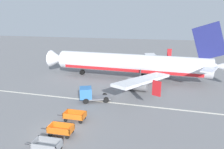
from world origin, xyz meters
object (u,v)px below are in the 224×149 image
baggage_cart_nearest (47,146)px  service_truck_beside_carts (89,94)px  baggage_cart_second_in_row (61,130)px  baggage_cart_third_in_row (75,116)px  airplane (135,64)px

baggage_cart_nearest → service_truck_beside_carts: 12.23m
baggage_cart_second_in_row → baggage_cart_third_in_row: bearing=89.9°
airplane → baggage_cart_third_in_row: bearing=-101.5°
airplane → service_truck_beside_carts: size_ratio=7.89×
baggage_cart_second_in_row → baggage_cart_third_in_row: (0.01, 3.29, 0.00)m
baggage_cart_second_in_row → service_truck_beside_carts: bearing=93.4°
baggage_cart_second_in_row → airplane: bearing=80.1°
airplane → baggage_cart_nearest: (-3.74, -25.47, -2.45)m
baggage_cart_second_in_row → service_truck_beside_carts: 9.36m
service_truck_beside_carts → baggage_cart_nearest: bearing=-86.4°
airplane → baggage_cart_second_in_row: 23.08m
baggage_cart_third_in_row → service_truck_beside_carts: 6.09m
baggage_cart_nearest → baggage_cart_third_in_row: size_ratio=1.00×
airplane → baggage_cart_nearest: bearing=-98.4°
baggage_cart_second_in_row → baggage_cart_third_in_row: size_ratio=1.00×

